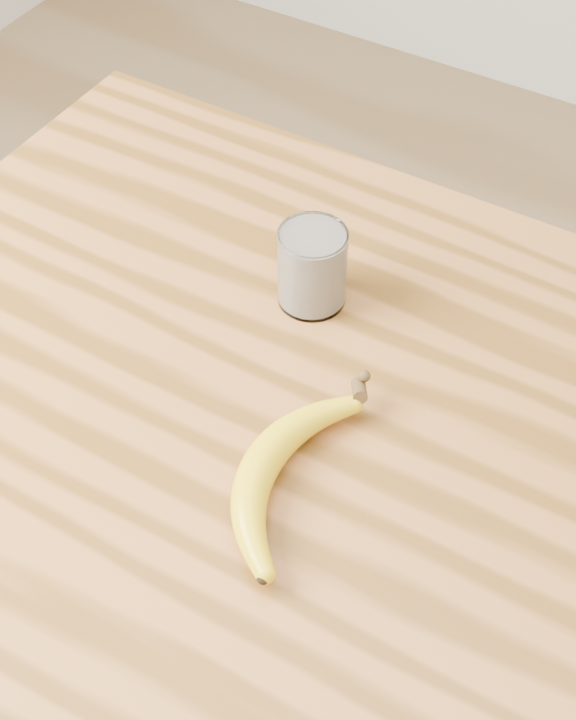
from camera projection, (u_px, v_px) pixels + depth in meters
The scene contains 4 objects.
room at pixel (431, 14), 0.57m from camera, with size 4.04×4.04×2.70m.
table at pixel (369, 545), 1.01m from camera, with size 1.20×0.80×0.90m.
smoothie_glass at pixel (312, 267), 1.02m from camera, with size 0.07×0.07×0.09m.
banana at pixel (260, 464), 0.89m from camera, with size 0.11×0.29×0.04m, color yellow, non-canonical shape.
Camera 1 is at (0.20, -0.49, 1.65)m, focal length 50.00 mm.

